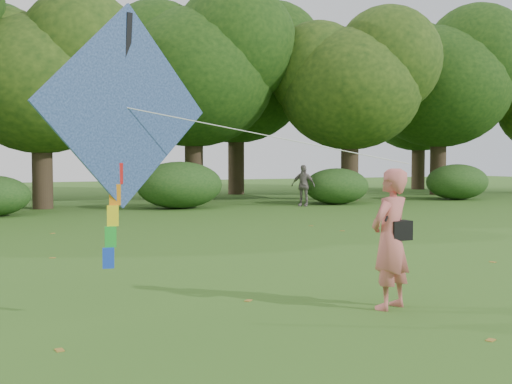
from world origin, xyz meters
name	(u,v)px	position (x,y,z in m)	size (l,w,h in m)	color
ground	(377,317)	(0.00, 0.00, 0.00)	(100.00, 100.00, 0.00)	#265114
man_kite_flyer	(390,239)	(0.41, 0.30, 0.93)	(0.68, 0.45, 1.87)	#C6635D
bystander_right	(303,186)	(8.10, 16.95, 0.87)	(1.02, 0.42, 1.73)	slate
crossbody_bag	(399,229)	(0.52, 0.27, 1.06)	(0.43, 0.20, 0.72)	black
flying_kite	(125,111)	(-2.91, 1.18, 2.58)	(4.74, 1.42, 3.23)	#265AA4
tree_line	(118,80)	(1.67, 22.88, 5.60)	(54.70, 15.30, 9.48)	#3A2D1E
shrub_band	(86,189)	(-0.72, 17.60, 0.86)	(39.15, 3.22, 1.88)	#264919
fallen_leaves	(265,273)	(-0.01, 3.33, 0.01)	(9.03, 14.78, 0.01)	olive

